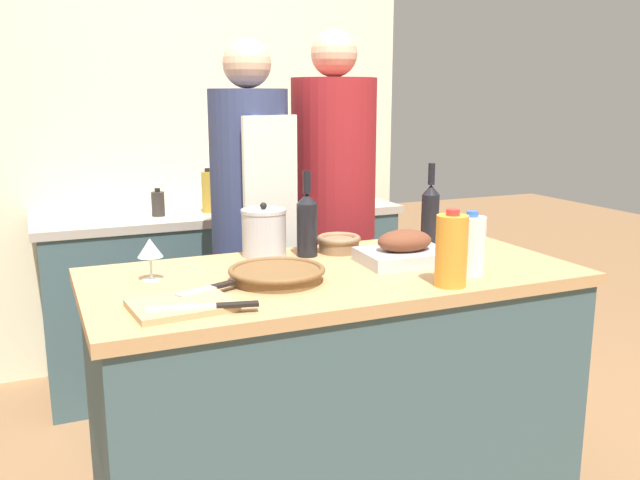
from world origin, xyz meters
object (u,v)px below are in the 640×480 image
roasting_pan (405,251)px  condiment_bottle_short (234,196)px  milk_jug (471,245)px  wine_glass_left (150,249)px  wine_bottle_dark (430,213)px  wicker_basket (277,274)px  condiment_bottle_tall (158,204)px  juice_jug (451,250)px  person_cook_guest (333,209)px  cutting_board (181,306)px  knife_chef (207,306)px  stock_pot (264,232)px  condiment_bottle_extra (208,192)px  person_cook_aproned (251,223)px  wine_bottle_green (306,223)px  mixing_bowl (339,243)px

roasting_pan → condiment_bottle_short: (-0.20, 1.34, 0.01)m
milk_jug → wine_glass_left: milk_jug is taller
roasting_pan → wine_bottle_dark: wine_bottle_dark is taller
wicker_basket → condiment_bottle_tall: condiment_bottle_tall is taller
juice_jug → person_cook_guest: person_cook_guest is taller
wicker_basket → cutting_board: 0.36m
knife_chef → stock_pot: bearing=58.2°
knife_chef → juice_jug: bearing=-2.0°
condiment_bottle_tall → condiment_bottle_extra: (0.24, 0.01, 0.04)m
stock_pot → condiment_bottle_tall: (-0.19, 1.01, -0.03)m
wine_bottle_dark → wicker_basket: bearing=-160.1°
stock_pot → person_cook_aproned: 0.44m
milk_jug → juice_jug: bearing=-146.6°
wine_bottle_green → knife_chef: size_ratio=1.04×
wine_bottle_green → juice_jug: bearing=-64.4°
condiment_bottle_tall → condiment_bottle_extra: condiment_bottle_extra is taller
condiment_bottle_tall → wicker_basket: bearing=-85.1°
wicker_basket → knife_chef: 0.35m
mixing_bowl → wicker_basket: bearing=-140.3°
wine_bottle_dark → person_cook_aproned: bearing=137.2°
wicker_basket → wine_bottle_dark: size_ratio=0.96×
roasting_pan → condiment_bottle_short: bearing=98.6°
juice_jug → wine_glass_left: size_ratio=1.75×
mixing_bowl → person_cook_guest: person_cook_guest is taller
cutting_board → wine_bottle_green: size_ratio=0.92×
cutting_board → person_cook_guest: bearing=47.7°
wicker_basket → mixing_bowl: mixing_bowl is taller
condiment_bottle_extra → juice_jug: bearing=-78.4°
wine_bottle_green → person_cook_guest: person_cook_guest is taller
condiment_bottle_short → person_cook_aproned: (-0.11, -0.62, -0.02)m
knife_chef → person_cook_guest: person_cook_guest is taller
person_cook_aproned → condiment_bottle_extra: bearing=77.7°
roasting_pan → milk_jug: 0.24m
cutting_board → juice_jug: juice_jug is taller
juice_jug → wine_bottle_green: wine_bottle_green is taller
condiment_bottle_short → person_cook_guest: person_cook_guest is taller
knife_chef → condiment_bottle_extra: condiment_bottle_extra is taller
mixing_bowl → person_cook_aproned: person_cook_aproned is taller
cutting_board → condiment_bottle_extra: size_ratio=1.28×
mixing_bowl → condiment_bottle_short: size_ratio=1.07×
wicker_basket → juice_jug: juice_jug is taller
stock_pot → wine_glass_left: (-0.42, -0.17, 0.01)m
wine_glass_left → milk_jug: bearing=-18.9°
mixing_bowl → person_cook_aproned: size_ratio=0.09×
condiment_bottle_extra → roasting_pan: bearing=-75.3°
condiment_bottle_extra → person_cook_aproned: 0.59m
mixing_bowl → condiment_bottle_tall: (-0.46, 1.06, 0.02)m
roasting_pan → knife_chef: bearing=-160.4°
wine_glass_left → condiment_bottle_extra: condiment_bottle_extra is taller
cutting_board → person_cook_guest: 1.33m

